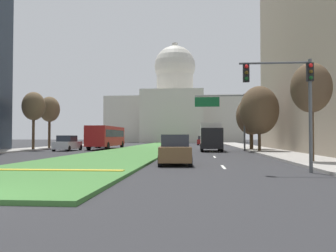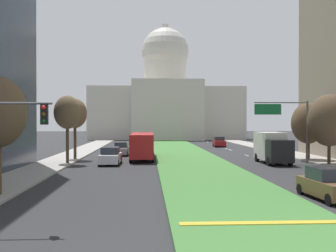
% 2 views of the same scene
% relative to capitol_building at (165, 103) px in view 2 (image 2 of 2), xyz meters
% --- Properties ---
extents(ground_plane, '(260.00, 260.00, 0.00)m').
position_rel_capitol_building_xyz_m(ground_plane, '(0.00, -47.64, -9.31)').
color(ground_plane, '#2B2B2D').
extents(grass_median, '(7.54, 87.28, 0.14)m').
position_rel_capitol_building_xyz_m(grass_median, '(0.00, -52.49, -9.24)').
color(grass_median, '#427A38').
rests_on(grass_median, ground_plane).
extents(median_curb_nose, '(6.79, 0.50, 0.04)m').
position_rel_capitol_building_xyz_m(median_curb_nose, '(0.00, -88.99, -9.15)').
color(median_curb_nose, gold).
rests_on(median_curb_nose, grass_median).
extents(lane_dashes_right, '(0.16, 73.12, 0.01)m').
position_rel_capitol_building_xyz_m(lane_dashes_right, '(8.02, -50.01, -9.31)').
color(lane_dashes_right, silver).
rests_on(lane_dashes_right, ground_plane).
extents(sidewalk_left, '(4.00, 87.28, 0.15)m').
position_rel_capitol_building_xyz_m(sidewalk_left, '(-14.26, -57.34, -9.24)').
color(sidewalk_left, '#9E9991').
rests_on(sidewalk_left, ground_plane).
extents(sidewalk_right, '(4.00, 87.28, 0.15)m').
position_rel_capitol_building_xyz_m(sidewalk_right, '(14.26, -57.34, -9.24)').
color(sidewalk_right, '#9E9991').
rests_on(sidewalk_right, ground_plane).
extents(capitol_building, '(38.01, 25.78, 29.92)m').
position_rel_capitol_building_xyz_m(capitol_building, '(0.00, 0.00, 0.00)').
color(capitol_building, beige).
rests_on(capitol_building, ground_plane).
extents(overhead_guide_sign, '(5.70, 0.20, 6.50)m').
position_rel_capitol_building_xyz_m(overhead_guide_sign, '(9.82, -64.09, -4.66)').
color(overhead_guide_sign, '#515456').
rests_on(overhead_guide_sign, ground_plane).
extents(street_tree_left_mid, '(2.70, 2.70, 6.96)m').
position_rel_capitol_building_xyz_m(street_tree_left_mid, '(-12.77, -64.07, -4.09)').
color(street_tree_left_mid, '#4C3823').
rests_on(street_tree_left_mid, ground_plane).
extents(street_tree_right_mid, '(4.10, 4.10, 7.02)m').
position_rel_capitol_building_xyz_m(street_tree_right_mid, '(13.19, -66.44, -4.87)').
color(street_tree_right_mid, '#4C3823').
rests_on(street_tree_right_mid, ground_plane).
extents(street_tree_left_far, '(2.67, 2.67, 6.93)m').
position_rel_capitol_building_xyz_m(street_tree_left_far, '(-12.85, -59.37, -4.11)').
color(street_tree_left_far, '#4C3823').
rests_on(street_tree_left_far, ground_plane).
extents(street_tree_right_far, '(3.65, 3.65, 6.43)m').
position_rel_capitol_building_xyz_m(street_tree_right_far, '(13.14, -61.32, -5.19)').
color(street_tree_right_far, '#4C3823').
rests_on(street_tree_right_far, ground_plane).
extents(sedan_lead_stopped, '(2.12, 4.34, 1.76)m').
position_rel_capitol_building_xyz_m(sedan_lead_stopped, '(5.30, -83.42, -8.49)').
color(sedan_lead_stopped, brown).
rests_on(sedan_lead_stopped, ground_plane).
extents(sedan_midblock, '(2.07, 4.57, 1.77)m').
position_rel_capitol_building_xyz_m(sedan_midblock, '(-8.40, -64.57, -8.48)').
color(sedan_midblock, silver).
rests_on(sedan_midblock, ground_plane).
extents(sedan_distant, '(2.05, 4.24, 1.71)m').
position_rel_capitol_building_xyz_m(sedan_distant, '(-7.98, -53.61, -8.51)').
color(sedan_distant, '#BCBCC1').
rests_on(sedan_distant, ground_plane).
extents(sedan_far_horizon, '(2.19, 4.28, 1.78)m').
position_rel_capitol_building_xyz_m(sedan_far_horizon, '(7.70, -36.26, -8.48)').
color(sedan_far_horizon, maroon).
rests_on(sedan_far_horizon, ground_plane).
extents(box_truck_delivery, '(2.40, 6.40, 3.20)m').
position_rel_capitol_building_xyz_m(box_truck_delivery, '(8.18, -64.29, -7.63)').
color(box_truck_delivery, black).
rests_on(box_truck_delivery, ground_plane).
extents(city_bus, '(2.62, 11.00, 2.95)m').
position_rel_capitol_building_xyz_m(city_bus, '(-5.30, -58.85, -7.54)').
color(city_bus, '#B21E1E').
rests_on(city_bus, ground_plane).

